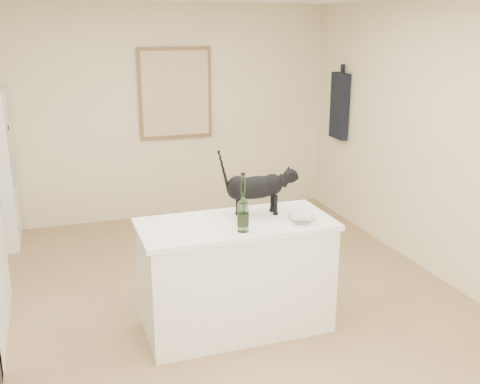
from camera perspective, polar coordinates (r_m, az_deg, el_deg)
name	(u,v)px	position (r m, az deg, el deg)	size (l,w,h in m)	color
floor	(217,316)	(4.81, -2.33, -12.57)	(5.50, 5.50, 0.00)	#9B7E52
wall_back	(151,115)	(6.96, -9.02, 7.78)	(4.50, 4.50, 0.00)	beige
wall_front	(454,358)	(2.03, 20.99, -15.55)	(4.50, 4.50, 0.00)	beige
wall_right	(455,147)	(5.40, 21.12, 4.33)	(5.50, 5.50, 0.00)	beige
island_base	(236,278)	(4.47, -0.40, -8.74)	(1.44, 0.67, 0.86)	white
island_top	(236,224)	(4.30, -0.42, -3.31)	(1.50, 0.70, 0.04)	white
artwork_frame	(175,93)	(6.96, -6.61, 9.95)	(0.90, 0.03, 1.10)	brown
artwork_canvas	(176,94)	(6.94, -6.57, 9.93)	(0.82, 0.00, 1.02)	beige
hanging_garment	(339,106)	(7.02, 10.10, 8.62)	(0.08, 0.34, 0.80)	black
black_cat	(256,190)	(4.39, 1.60, 0.16)	(0.58, 0.17, 0.40)	black
wine_bottle	(243,206)	(4.03, 0.32, -1.43)	(0.08, 0.08, 0.39)	#346327
glass_bowl	(302,220)	(4.28, 6.31, -2.83)	(0.21, 0.21, 0.05)	white
fridge_paper	(9,133)	(6.50, -22.49, 5.60)	(0.00, 0.13, 0.17)	beige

